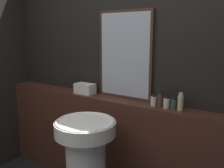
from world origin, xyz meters
name	(u,v)px	position (x,y,z in m)	size (l,w,h in m)	color
wall_back	(125,70)	(0.00, 1.69, 1.25)	(8.00, 0.06, 2.50)	black
vanity_counter	(117,147)	(0.00, 1.55, 0.49)	(2.96, 0.22, 0.99)	#422319
pedestal_sink	(86,165)	(0.01, 1.07, 0.53)	(0.50, 0.50, 0.92)	white
mirror	(125,55)	(0.02, 1.64, 1.40)	(0.58, 0.03, 0.84)	#47281E
towel_stack	(85,89)	(-0.41, 1.55, 1.04)	(0.21, 0.12, 0.11)	silver
shampoo_bottle	(154,101)	(0.38, 1.55, 1.03)	(0.05, 0.05, 0.10)	beige
conditioner_bottle	(160,100)	(0.44, 1.55, 1.05)	(0.04, 0.04, 0.14)	#4C3823
lotion_bottle	(167,103)	(0.50, 1.55, 1.03)	(0.05, 0.05, 0.10)	beige
body_wash_bottle	(174,104)	(0.56, 1.55, 1.03)	(0.05, 0.05, 0.10)	#2D4C3D
hand_soap_bottle	(181,102)	(0.62, 1.55, 1.05)	(0.05, 0.05, 0.15)	#C6B284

